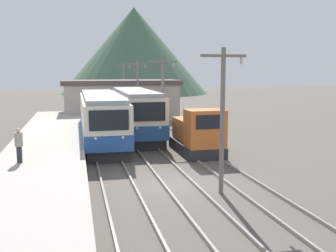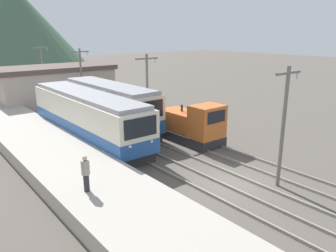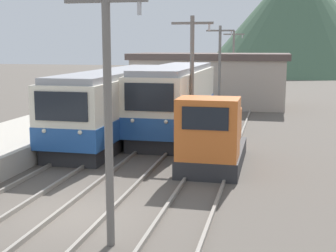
% 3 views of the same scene
% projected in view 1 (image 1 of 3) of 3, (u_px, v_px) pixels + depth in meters
% --- Properties ---
extents(ground_plane, '(200.00, 200.00, 0.00)m').
position_uv_depth(ground_plane, '(173.00, 184.00, 18.62)').
color(ground_plane, '#564F47').
extents(platform_left, '(4.50, 54.00, 0.88)m').
position_uv_depth(platform_left, '(35.00, 184.00, 17.14)').
color(platform_left, '#ADA599').
rests_on(platform_left, ground).
extents(track_left, '(1.54, 60.00, 0.14)m').
position_uv_depth(track_left, '(119.00, 186.00, 18.02)').
color(track_left, gray).
rests_on(track_left, ground).
extents(track_center, '(1.54, 60.00, 0.14)m').
position_uv_depth(track_center, '(177.00, 182.00, 18.65)').
color(track_center, gray).
rests_on(track_center, ground).
extents(track_right, '(1.54, 60.00, 0.14)m').
position_uv_depth(track_right, '(236.00, 178.00, 19.33)').
color(track_right, gray).
rests_on(track_right, ground).
extents(commuter_train_left, '(2.84, 14.23, 3.63)m').
position_uv_depth(commuter_train_left, '(101.00, 120.00, 29.04)').
color(commuter_train_left, '#28282B').
rests_on(commuter_train_left, ground).
extents(commuter_train_center, '(2.84, 11.67, 3.80)m').
position_uv_depth(commuter_train_center, '(135.00, 116.00, 31.26)').
color(commuter_train_center, '#28282B').
rests_on(commuter_train_center, ground).
extents(shunting_locomotive, '(2.40, 5.37, 3.00)m').
position_uv_depth(shunting_locomotive, '(197.00, 135.00, 25.38)').
color(shunting_locomotive, '#28282B').
rests_on(shunting_locomotive, ground).
extents(catenary_mast_near, '(2.00, 0.20, 6.31)m').
position_uv_depth(catenary_mast_near, '(223.00, 115.00, 16.77)').
color(catenary_mast_near, slate).
rests_on(catenary_mast_near, ground).
extents(catenary_mast_mid, '(2.00, 0.20, 6.31)m').
position_uv_depth(catenary_mast_mid, '(163.00, 97.00, 28.10)').
color(catenary_mast_mid, slate).
rests_on(catenary_mast_mid, ground).
extents(catenary_mast_far, '(2.00, 0.20, 6.31)m').
position_uv_depth(catenary_mast_far, '(138.00, 89.00, 39.44)').
color(catenary_mast_far, slate).
rests_on(catenary_mast_far, ground).
extents(catenary_mast_distant, '(2.00, 0.20, 6.31)m').
position_uv_depth(catenary_mast_distant, '(124.00, 85.00, 50.78)').
color(catenary_mast_distant, slate).
rests_on(catenary_mast_distant, ground).
extents(person_on_platform, '(0.38, 0.38, 1.72)m').
position_uv_depth(person_on_platform, '(19.00, 144.00, 19.04)').
color(person_on_platform, '#282833').
rests_on(person_on_platform, platform_left).
extents(station_building, '(12.60, 6.30, 4.28)m').
position_uv_depth(station_building, '(121.00, 99.00, 43.47)').
color(station_building, '#AD9E8E').
rests_on(station_building, ground).
extents(mountain_backdrop, '(33.39, 33.39, 19.46)m').
position_uv_depth(mountain_backdrop, '(134.00, 51.00, 90.01)').
color(mountain_backdrop, '#47664C').
rests_on(mountain_backdrop, ground).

